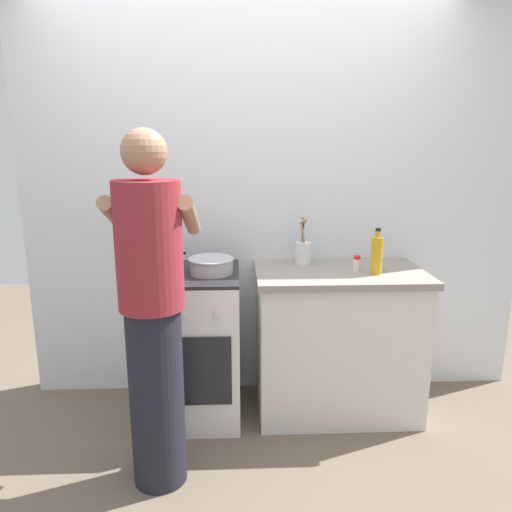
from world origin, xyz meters
The scene contains 10 objects.
ground centered at (0.00, 0.00, 0.00)m, with size 6.00×6.00×0.00m, color #6B5B4C.
back_wall centered at (0.20, 0.50, 1.25)m, with size 3.20×0.10×2.50m.
countertop centered at (0.55, 0.15, 0.45)m, with size 1.00×0.60×0.90m.
stove_range centered at (-0.35, 0.15, 0.45)m, with size 0.60×0.62×0.90m.
pot centered at (-0.49, 0.12, 0.96)m, with size 0.27×0.21×0.13m.
mixing_bowl centered at (-0.21, 0.12, 0.95)m, with size 0.27×0.27×0.09m.
utensil_crock centered at (0.35, 0.31, 0.99)m, with size 0.10×0.10×0.29m.
spice_bottle centered at (0.65, 0.15, 0.94)m, with size 0.04×0.04×0.09m.
oil_bottle centered at (0.74, 0.07, 1.01)m, with size 0.07×0.07×0.27m.
person centered at (-0.45, -0.46, 0.86)m, with size 0.41×0.50×1.70m.
Camera 1 is at (-0.06, -2.57, 1.64)m, focal length 33.65 mm.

